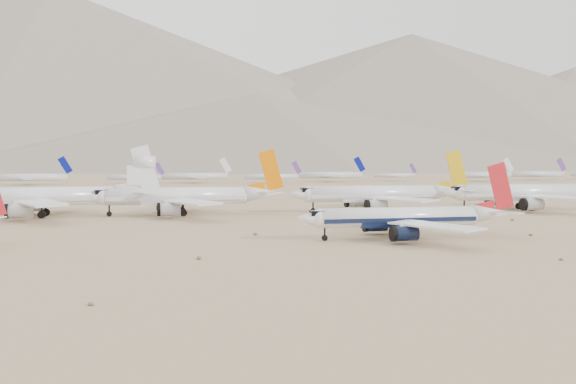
% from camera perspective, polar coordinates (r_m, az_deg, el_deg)
% --- Properties ---
extents(ground, '(7000.00, 7000.00, 0.00)m').
position_cam_1_polar(ground, '(127.05, 11.86, -4.20)').
color(ground, '#8B7051').
rests_on(ground, ground).
extents(main_airliner, '(42.85, 41.85, 15.12)m').
position_cam_1_polar(main_airliner, '(128.39, 10.61, -2.24)').
color(main_airliner, white).
rests_on(main_airliner, ground).
extents(row2_navy_widebody, '(53.47, 52.29, 19.02)m').
position_cam_1_polar(row2_navy_widebody, '(209.01, 20.53, -0.06)').
color(row2_navy_widebody, white).
rests_on(row2_navy_widebody, ground).
extents(row2_gold_tail, '(52.21, 51.06, 18.59)m').
position_cam_1_polar(row2_gold_tail, '(191.90, 8.20, -0.19)').
color(row2_gold_tail, white).
rests_on(row2_gold_tail, ground).
extents(row2_orange_tail, '(51.94, 50.81, 18.53)m').
position_cam_1_polar(row2_orange_tail, '(180.39, -9.14, -0.40)').
color(row2_orange_tail, white).
rests_on(row2_orange_tail, ground).
extents(row2_white_trijet, '(55.42, 54.16, 19.64)m').
position_cam_1_polar(row2_white_trijet, '(183.60, -20.46, -0.34)').
color(row2_white_trijet, white).
rests_on(row2_white_trijet, ground).
extents(distant_storage_row, '(614.32, 64.99, 14.95)m').
position_cam_1_polar(distant_storage_row, '(423.92, 0.25, 1.47)').
color(distant_storage_row, silver).
rests_on(distant_storage_row, ground).
extents(mountain_range, '(7354.00, 3024.00, 470.00)m').
position_cam_1_polar(mountain_range, '(1775.91, -8.24, 8.61)').
color(mountain_range, slate).
rests_on(mountain_range, ground).
extents(foothills, '(4637.50, 1395.00, 155.00)m').
position_cam_1_polar(foothills, '(1346.59, 13.35, 5.11)').
color(foothills, slate).
rests_on(foothills, ground).
extents(desert_scrub, '(206.06, 121.67, 0.63)m').
position_cam_1_polar(desert_scrub, '(94.32, 0.92, -6.45)').
color(desert_scrub, brown).
rests_on(desert_scrub, ground).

